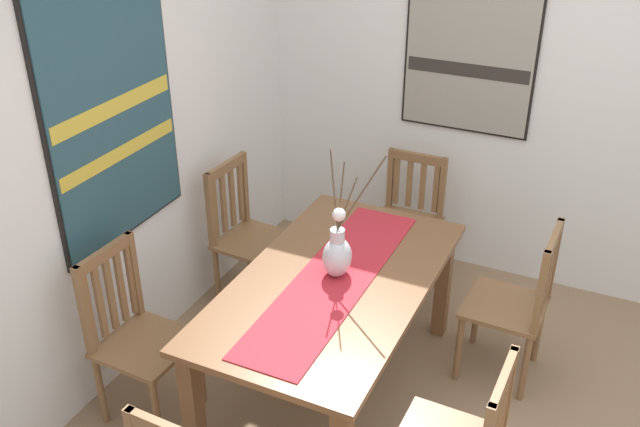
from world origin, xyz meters
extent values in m
cube|color=silver|center=(0.00, 1.86, 1.35)|extent=(6.40, 0.12, 2.70)
cube|color=silver|center=(1.86, 0.00, 1.35)|extent=(0.12, 6.40, 2.70)
cube|color=brown|center=(0.21, 0.65, 0.71)|extent=(1.65, 0.91, 0.03)
cube|color=brown|center=(0.95, 0.28, 0.35)|extent=(0.08, 0.08, 0.69)
cube|color=brown|center=(-0.54, 1.03, 0.35)|extent=(0.08, 0.08, 0.69)
cube|color=brown|center=(0.95, 1.03, 0.35)|extent=(0.08, 0.08, 0.69)
cube|color=#B7232D|center=(0.21, 0.65, 0.73)|extent=(1.52, 0.36, 0.01)
ellipsoid|color=silver|center=(0.26, 0.66, 0.83)|extent=(0.17, 0.15, 0.21)
cylinder|color=silver|center=(0.26, 0.66, 0.96)|extent=(0.07, 0.07, 0.07)
cylinder|color=brown|center=(0.29, 0.62, 1.13)|extent=(0.08, 0.08, 0.27)
cylinder|color=brown|center=(0.23, 0.63, 1.19)|extent=(0.05, 0.06, 0.40)
cylinder|color=brown|center=(0.26, 0.68, 1.20)|extent=(0.02, 0.05, 0.42)
cylinder|color=brown|center=(0.27, 0.54, 1.21)|extent=(0.03, 0.24, 0.44)
sphere|color=white|center=(0.21, 0.63, 1.10)|extent=(0.07, 0.07, 0.07)
cube|color=brown|center=(0.76, -0.12, 0.44)|extent=(0.43, 0.43, 0.03)
cylinder|color=brown|center=(0.59, 0.07, 0.21)|extent=(0.04, 0.04, 0.43)
cylinder|color=brown|center=(0.95, 0.06, 0.21)|extent=(0.04, 0.04, 0.43)
cylinder|color=brown|center=(0.58, -0.29, 0.21)|extent=(0.04, 0.04, 0.43)
cylinder|color=brown|center=(0.94, -0.30, 0.21)|extent=(0.04, 0.04, 0.43)
cube|color=brown|center=(0.58, -0.30, 0.69)|extent=(0.04, 0.04, 0.49)
cube|color=brown|center=(0.94, -0.31, 0.69)|extent=(0.04, 0.04, 0.49)
cube|color=brown|center=(0.76, -0.31, 0.91)|extent=(0.38, 0.04, 0.06)
cube|color=brown|center=(0.65, -0.30, 0.68)|extent=(0.04, 0.02, 0.40)
cube|color=brown|center=(0.76, -0.31, 0.68)|extent=(0.04, 0.02, 0.40)
cube|color=brown|center=(0.87, -0.31, 0.68)|extent=(0.04, 0.02, 0.40)
cube|color=brown|center=(0.78, 1.45, 0.44)|extent=(0.45, 0.45, 0.03)
cylinder|color=brown|center=(0.94, 1.26, 0.21)|extent=(0.04, 0.04, 0.43)
cylinder|color=brown|center=(0.59, 1.28, 0.21)|extent=(0.04, 0.04, 0.43)
cylinder|color=brown|center=(0.97, 1.62, 0.21)|extent=(0.04, 0.04, 0.43)
cylinder|color=brown|center=(0.61, 1.64, 0.21)|extent=(0.04, 0.04, 0.43)
cube|color=brown|center=(0.97, 1.63, 0.69)|extent=(0.04, 0.04, 0.49)
cube|color=brown|center=(0.61, 1.65, 0.69)|extent=(0.04, 0.04, 0.49)
cube|color=brown|center=(0.79, 1.64, 0.91)|extent=(0.38, 0.06, 0.06)
cube|color=brown|center=(0.93, 1.63, 0.68)|extent=(0.04, 0.02, 0.40)
cube|color=brown|center=(0.84, 1.64, 0.68)|extent=(0.04, 0.02, 0.40)
cube|color=brown|center=(0.75, 1.64, 0.68)|extent=(0.04, 0.02, 0.40)
cube|color=brown|center=(0.66, 1.65, 0.68)|extent=(0.04, 0.02, 0.40)
cube|color=brown|center=(-0.15, -0.30, 0.67)|extent=(0.04, 0.04, 0.45)
cube|color=brown|center=(-0.33, -0.30, 0.87)|extent=(0.38, 0.04, 0.06)
cube|color=brown|center=(-0.33, -0.30, 0.66)|extent=(0.04, 0.02, 0.36)
cube|color=brown|center=(-0.26, -0.30, 0.66)|extent=(0.04, 0.02, 0.36)
cube|color=brown|center=(-0.18, -0.30, 0.66)|extent=(0.04, 0.02, 0.36)
cube|color=brown|center=(-0.33, 1.44, 0.44)|extent=(0.44, 0.44, 0.03)
cylinder|color=brown|center=(-0.16, 1.25, 0.21)|extent=(0.04, 0.04, 0.43)
cylinder|color=brown|center=(-0.52, 1.27, 0.21)|extent=(0.04, 0.04, 0.43)
cylinder|color=brown|center=(-0.15, 1.61, 0.21)|extent=(0.04, 0.04, 0.43)
cylinder|color=brown|center=(-0.51, 1.63, 0.21)|extent=(0.04, 0.04, 0.43)
cube|color=brown|center=(-0.15, 1.62, 0.70)|extent=(0.04, 0.04, 0.50)
cube|color=brown|center=(-0.50, 1.64, 0.70)|extent=(0.04, 0.04, 0.50)
cube|color=brown|center=(-0.33, 1.63, 0.92)|extent=(0.38, 0.05, 0.06)
cube|color=brown|center=(-0.17, 1.62, 0.69)|extent=(0.04, 0.02, 0.41)
cube|color=brown|center=(-0.25, 1.62, 0.69)|extent=(0.04, 0.02, 0.41)
cube|color=brown|center=(-0.33, 1.63, 0.69)|extent=(0.04, 0.02, 0.41)
cube|color=brown|center=(-0.40, 1.63, 0.69)|extent=(0.04, 0.02, 0.41)
cube|color=brown|center=(-0.48, 1.63, 0.69)|extent=(0.04, 0.02, 0.41)
cube|color=brown|center=(1.37, 0.67, 0.44)|extent=(0.42, 0.42, 0.03)
cylinder|color=brown|center=(1.19, 0.49, 0.21)|extent=(0.04, 0.04, 0.43)
cylinder|color=brown|center=(1.19, 0.85, 0.21)|extent=(0.04, 0.04, 0.43)
cylinder|color=brown|center=(1.55, 0.49, 0.21)|extent=(0.04, 0.04, 0.43)
cylinder|color=brown|center=(1.55, 0.85, 0.21)|extent=(0.04, 0.04, 0.43)
cube|color=brown|center=(1.56, 0.49, 0.66)|extent=(0.04, 0.04, 0.42)
cube|color=brown|center=(1.56, 0.85, 0.66)|extent=(0.04, 0.04, 0.42)
cube|color=brown|center=(1.56, 0.67, 0.85)|extent=(0.03, 0.38, 0.06)
cube|color=brown|center=(1.56, 0.53, 0.65)|extent=(0.02, 0.04, 0.33)
cube|color=brown|center=(1.56, 0.62, 0.65)|extent=(0.02, 0.04, 0.33)
cube|color=brown|center=(1.56, 0.71, 0.65)|extent=(0.02, 0.04, 0.33)
cube|color=brown|center=(1.56, 0.81, 0.65)|extent=(0.02, 0.04, 0.33)
cube|color=black|center=(0.05, 1.80, 1.51)|extent=(0.92, 0.04, 1.38)
cube|color=#284C56|center=(0.05, 1.78, 1.51)|extent=(0.89, 0.01, 1.35)
cube|color=gold|center=(0.05, 1.77, 1.52)|extent=(0.86, 0.00, 0.08)
cube|color=gold|center=(0.05, 1.77, 1.27)|extent=(0.86, 0.00, 0.07)
cube|color=black|center=(1.80, 0.46, 1.52)|extent=(0.04, 0.83, 1.06)
cube|color=gray|center=(1.78, 0.46, 1.52)|extent=(0.01, 0.80, 1.03)
cube|color=#2D2823|center=(1.77, 0.46, 1.40)|extent=(0.00, 0.77, 0.08)
camera|label=1|loc=(-2.50, -0.55, 2.73)|focal=39.90mm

